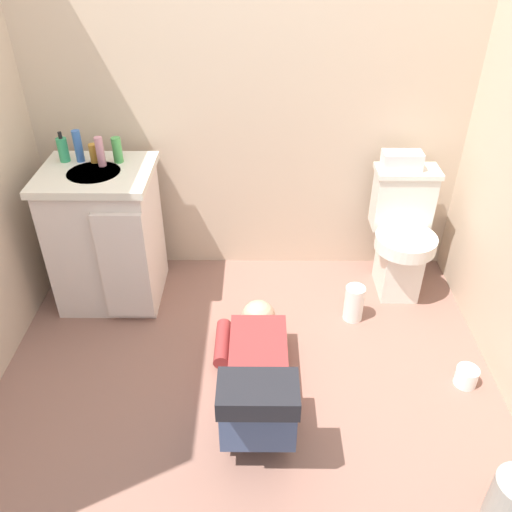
{
  "coord_description": "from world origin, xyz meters",
  "views": [
    {
      "loc": [
        0.06,
        -1.86,
        2.01
      ],
      "look_at": [
        0.04,
        0.43,
        0.45
      ],
      "focal_mm": 36.96,
      "sensor_mm": 36.0,
      "label": 1
    }
  ],
  "objects": [
    {
      "name": "ground_plane",
      "position": [
        0.0,
        0.0,
        -0.02
      ],
      "size": [
        3.0,
        3.07,
        0.04
      ],
      "primitive_type": "cube",
      "color": "#885F51"
    },
    {
      "name": "wall_back",
      "position": [
        0.0,
        1.08,
        1.2
      ],
      "size": [
        2.66,
        0.08,
        2.4
      ],
      "primitive_type": "cube",
      "color": "#CAB197",
      "rests_on": "ground_plane"
    },
    {
      "name": "toilet",
      "position": [
        0.9,
        0.78,
        0.37
      ],
      "size": [
        0.36,
        0.46,
        0.75
      ],
      "color": "silver",
      "rests_on": "ground_plane"
    },
    {
      "name": "vanity_cabinet",
      "position": [
        -0.81,
        0.68,
        0.42
      ],
      "size": [
        0.6,
        0.53,
        0.82
      ],
      "color": "silver",
      "rests_on": "ground_plane"
    },
    {
      "name": "faucet",
      "position": [
        -0.82,
        0.82,
        0.87
      ],
      "size": [
        0.02,
        0.02,
        0.1
      ],
      "primitive_type": "cylinder",
      "color": "silver",
      "rests_on": "vanity_cabinet"
    },
    {
      "name": "person_plumber",
      "position": [
        0.05,
        -0.16,
        0.18
      ],
      "size": [
        0.39,
        1.06,
        0.52
      ],
      "color": "maroon",
      "rests_on": "ground_plane"
    },
    {
      "name": "tissue_box",
      "position": [
        0.85,
        0.87,
        0.8
      ],
      "size": [
        0.22,
        0.11,
        0.1
      ],
      "primitive_type": "cube",
      "color": "silver",
      "rests_on": "toilet"
    },
    {
      "name": "soap_dispenser",
      "position": [
        -1.01,
        0.8,
        0.89
      ],
      "size": [
        0.06,
        0.06,
        0.17
      ],
      "color": "#339F65",
      "rests_on": "vanity_cabinet"
    },
    {
      "name": "bottle_blue",
      "position": [
        -0.92,
        0.8,
        0.91
      ],
      "size": [
        0.04,
        0.04,
        0.17
      ],
      "primitive_type": "cylinder",
      "color": "#3A6BBC",
      "rests_on": "vanity_cabinet"
    },
    {
      "name": "bottle_amber",
      "position": [
        -0.84,
        0.79,
        0.87
      ],
      "size": [
        0.05,
        0.05,
        0.1
      ],
      "primitive_type": "cylinder",
      "color": "#C1842E",
      "rests_on": "vanity_cabinet"
    },
    {
      "name": "bottle_pink",
      "position": [
        -0.79,
        0.75,
        0.9
      ],
      "size": [
        0.04,
        0.04,
        0.16
      ],
      "primitive_type": "cylinder",
      "color": "pink",
      "rests_on": "vanity_cabinet"
    },
    {
      "name": "bottle_green",
      "position": [
        -0.71,
        0.79,
        0.89
      ],
      "size": [
        0.05,
        0.05,
        0.14
      ],
      "primitive_type": "cylinder",
      "color": "#49A24E",
      "rests_on": "vanity_cabinet"
    },
    {
      "name": "paper_towel_roll",
      "position": [
        0.6,
        0.46,
        0.11
      ],
      "size": [
        0.11,
        0.11,
        0.22
      ],
      "primitive_type": "cylinder",
      "color": "white",
      "rests_on": "ground_plane"
    },
    {
      "name": "toilet_paper_roll",
      "position": [
        1.09,
        -0.04,
        0.05
      ],
      "size": [
        0.11,
        0.11,
        0.1
      ],
      "primitive_type": "cylinder",
      "color": "white",
      "rests_on": "ground_plane"
    }
  ]
}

